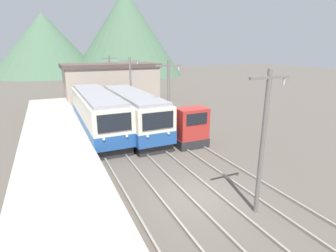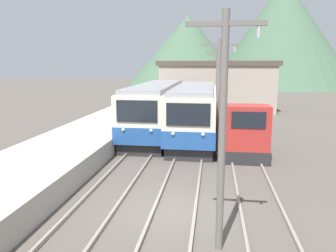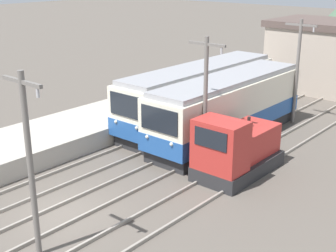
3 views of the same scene
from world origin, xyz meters
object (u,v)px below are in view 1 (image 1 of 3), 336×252
Objects in this scene: commuter_train_left at (98,115)px; catenary_mast_near at (263,139)px; catenary_mast_mid at (169,101)px; shunting_locomotive at (183,127)px; catenary_mast_far at (131,86)px; commuter_train_center at (133,115)px; catenary_mast_distant at (110,78)px.

catenary_mast_near is at bearing -73.71° from commuter_train_left.
catenary_mast_mid is at bearing -50.94° from commuter_train_left.
shunting_locomotive is 9.38m from catenary_mast_far.
commuter_train_center is 1.82× the size of catenary_mast_near.
commuter_train_left is 1.98× the size of catenary_mast_near.
catenary_mast_far is at bearing 90.00° from catenary_mast_near.
commuter_train_center reaches higher than shunting_locomotive.
catenary_mast_distant is (1.51, 14.65, 1.83)m from commuter_train_center.
catenary_mast_mid is at bearing -162.42° from shunting_locomotive.
commuter_train_center is 4.83m from shunting_locomotive.
catenary_mast_far reaches higher than commuter_train_left.
shunting_locomotive is at bearing -51.38° from commuter_train_center.
catenary_mast_mid is at bearing -90.00° from catenary_mast_distant.
catenary_mast_mid is (4.31, -5.31, 1.81)m from commuter_train_left.
catenary_mast_near is 1.00× the size of catenary_mast_distant.
commuter_train_left is at bearing 106.29° from catenary_mast_near.
catenary_mast_near reaches higher than shunting_locomotive.
shunting_locomotive is at bearing 17.58° from catenary_mast_mid.
commuter_train_left is 15.47m from catenary_mast_near.
catenary_mast_near is at bearing -90.00° from catenary_mast_distant.
shunting_locomotive is at bearing 81.44° from catenary_mast_near.
commuter_train_left is 6.24m from catenary_mast_far.
shunting_locomotive is at bearing -39.83° from commuter_train_left.
catenary_mast_mid is (-1.49, -0.47, 2.31)m from shunting_locomotive.
commuter_train_left is 7.07m from catenary_mast_mid.
catenary_mast_mid is at bearing 90.00° from catenary_mast_near.
catenary_mast_distant is (4.31, 13.57, 1.81)m from commuter_train_left.
catenary_mast_distant is (-1.49, 18.40, 2.31)m from shunting_locomotive.
shunting_locomotive is 0.74× the size of catenary_mast_near.
catenary_mast_far is 9.44m from catenary_mast_distant.
shunting_locomotive is 0.74× the size of catenary_mast_mid.
shunting_locomotive is at bearing -85.37° from catenary_mast_distant.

